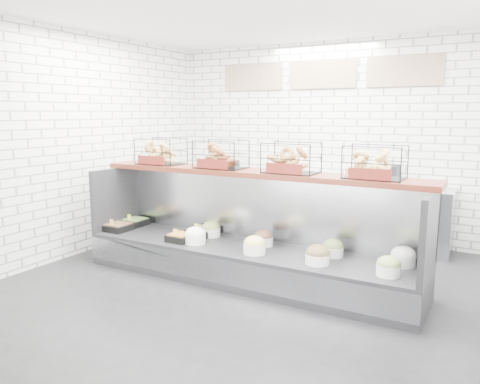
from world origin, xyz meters
The scene contains 5 objects.
ground centered at (0.00, 0.00, 0.00)m, with size 5.50×5.50×0.00m, color black.
room_shell centered at (0.00, 0.60, 2.06)m, with size 5.02×5.51×3.01m.
display_case centered at (0.01, 0.34, 0.33)m, with size 4.00×0.90×1.20m.
bagel_shelf centered at (0.00, 0.52, 1.38)m, with size 4.10×0.50×0.40m.
prep_counter centered at (-0.01, 2.43, 0.47)m, with size 4.00×0.60×1.20m.
Camera 1 is at (2.52, -4.27, 1.93)m, focal length 35.00 mm.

